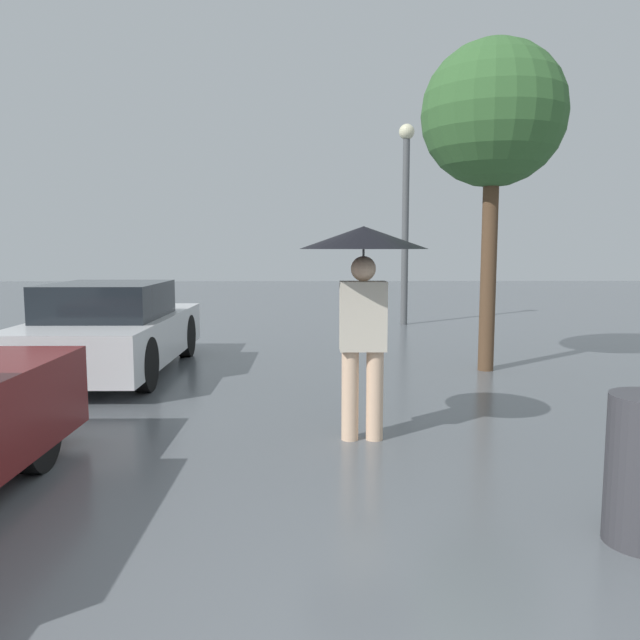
{
  "coord_description": "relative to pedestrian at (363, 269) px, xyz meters",
  "views": [
    {
      "loc": [
        -0.41,
        -1.76,
        1.69
      ],
      "look_at": [
        -0.34,
        3.6,
        1.07
      ],
      "focal_mm": 35.0,
      "sensor_mm": 36.0,
      "label": 1
    }
  ],
  "objects": [
    {
      "name": "pedestrian",
      "position": [
        0.0,
        0.0,
        0.0
      ],
      "size": [
        1.11,
        1.11,
        1.87
      ],
      "color": "beige",
      "rests_on": "ground_plane"
    },
    {
      "name": "parked_car_farthest",
      "position": [
        -3.16,
        3.05,
        -0.93
      ],
      "size": [
        1.66,
        3.89,
        1.23
      ],
      "color": "silver",
      "rests_on": "ground_plane"
    },
    {
      "name": "tree",
      "position": [
        1.97,
        3.13,
        1.91
      ],
      "size": [
        1.92,
        1.92,
        4.41
      ],
      "color": "brown",
      "rests_on": "ground_plane"
    },
    {
      "name": "street_lamp",
      "position": [
        1.58,
        8.31,
        1.15
      ],
      "size": [
        0.34,
        0.34,
        4.32
      ],
      "color": "#515456",
      "rests_on": "ground_plane"
    }
  ]
}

